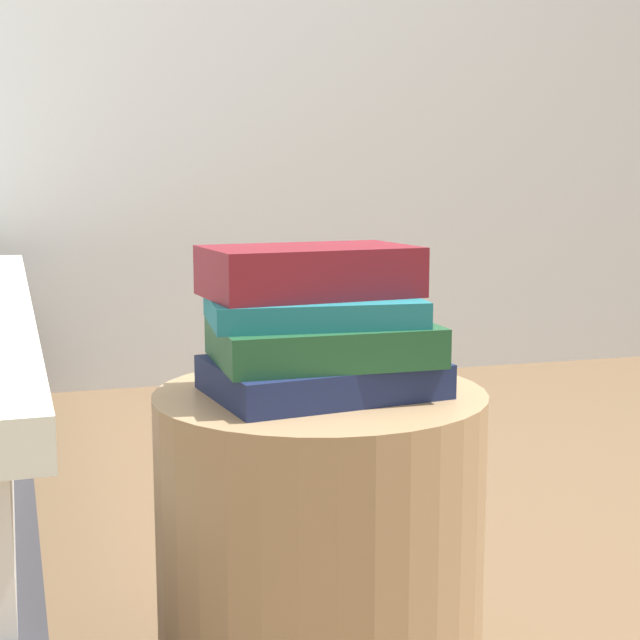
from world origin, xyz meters
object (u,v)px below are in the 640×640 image
at_px(book_forest, 320,342).
at_px(book_teal, 313,310).
at_px(side_table, 320,553).
at_px(book_maroon, 309,271).
at_px(book_navy, 320,377).

height_order(book_forest, book_teal, book_teal).
height_order(side_table, book_teal, book_teal).
xyz_separation_m(book_teal, book_maroon, (-0.00, 0.01, 0.05)).
xyz_separation_m(side_table, book_maroon, (-0.01, 0.01, 0.36)).
bearing_deg(book_teal, book_maroon, 98.13).
bearing_deg(side_table, book_maroon, 138.83).
distance_m(book_forest, book_maroon, 0.09).
distance_m(side_table, book_navy, 0.23).
distance_m(book_navy, book_teal, 0.08).
bearing_deg(book_maroon, book_forest, -75.32).
relative_size(book_navy, book_forest, 1.03).
distance_m(book_teal, book_maroon, 0.05).
xyz_separation_m(book_navy, book_maroon, (-0.01, 0.02, 0.13)).
bearing_deg(book_maroon, book_teal, -92.57).
distance_m(book_navy, book_forest, 0.04).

